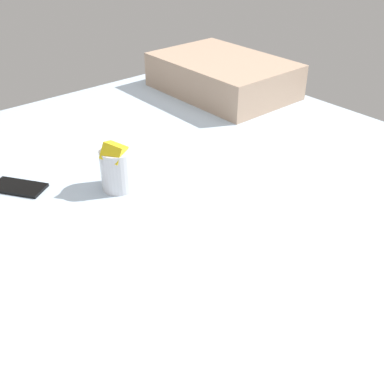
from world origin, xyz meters
TOP-DOWN VIEW (x-y plane):
  - bed_mattress at (0.00, 0.00)cm, footprint 180.00×140.00cm
  - snack_cup at (-18.09, -21.90)cm, footprint 9.00×9.57cm
  - cell_phone at (-34.73, -42.35)cm, footprint 15.41×13.45cm
  - pillow at (-52.46, 48.00)cm, footprint 52.00×36.00cm

SIDE VIEW (x-z plane):
  - bed_mattress at x=0.00cm, z-range 0.00..18.00cm
  - cell_phone at x=-34.73cm, z-range 18.00..18.80cm
  - snack_cup at x=-18.09cm, z-range 16.95..31.20cm
  - pillow at x=-52.46cm, z-range 18.00..31.00cm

